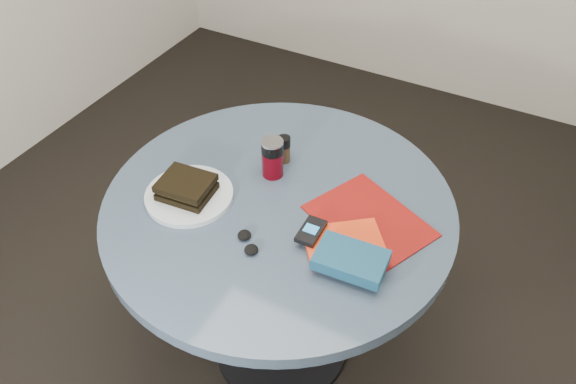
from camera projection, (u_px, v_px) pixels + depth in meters
The scene contains 11 objects.
ground at pixel (281, 347), 2.10m from camera, with size 4.00×4.00×0.00m, color black.
table at pixel (279, 241), 1.70m from camera, with size 1.00×1.00×0.75m.
plate at pixel (189, 195), 1.59m from camera, with size 0.25×0.25×0.02m, color silver.
sandwich at pixel (186, 187), 1.57m from camera, with size 0.15×0.13×0.05m.
soda_can at pixel (272, 158), 1.63m from camera, with size 0.08×0.08×0.12m.
pepper_grinder at pixel (284, 149), 1.69m from camera, with size 0.04×0.04×0.09m.
magazine at pixel (369, 221), 1.53m from camera, with size 0.31×0.23×0.01m, color maroon.
red_book at pixel (344, 242), 1.45m from camera, with size 0.20×0.13×0.02m, color red.
novel at pixel (351, 260), 1.38m from camera, with size 0.17×0.11×0.03m, color navy.
mp3_player at pixel (311, 231), 1.46m from camera, with size 0.06×0.10×0.02m.
headphones at pixel (248, 242), 1.46m from camera, with size 0.09×0.09×0.02m.
Camera 1 is at (0.56, -1.00, 1.85)m, focal length 35.00 mm.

